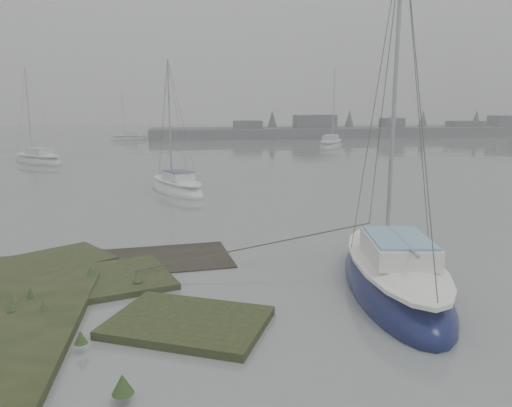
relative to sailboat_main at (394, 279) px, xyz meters
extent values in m
plane|color=slate|center=(-6.14, 29.02, -0.32)|extent=(160.00, 160.00, 0.00)
cube|color=#4C4F51|center=(19.86, 61.02, 0.28)|extent=(60.00, 8.00, 1.60)
cube|color=#424247|center=(3.86, 60.02, 1.08)|extent=(4.00, 3.00, 2.20)
cube|color=#424247|center=(13.86, 60.02, 1.48)|extent=(6.00, 3.00, 3.00)
cube|color=#424247|center=(25.86, 60.02, 1.23)|extent=(3.00, 3.00, 2.50)
cube|color=#424247|center=(37.86, 60.02, 0.98)|extent=(5.00, 3.00, 2.00)
cube|color=#424247|center=(43.86, 60.02, 1.38)|extent=(3.00, 3.00, 2.80)
cone|color=#384238|center=(7.86, 62.02, 1.88)|extent=(2.00, 2.00, 3.50)
cone|color=#384238|center=(19.86, 62.02, 1.88)|extent=(2.00, 2.00, 3.50)
cone|color=#384238|center=(31.86, 62.02, 1.88)|extent=(2.00, 2.00, 3.50)
cone|color=#384238|center=(40.86, 62.02, 1.88)|extent=(2.00, 2.00, 3.50)
ellipsoid|color=#0D123E|center=(0.00, 0.02, -0.19)|extent=(3.58, 7.62, 1.78)
ellipsoid|color=white|center=(0.00, 0.02, 0.52)|extent=(2.95, 6.61, 0.50)
cube|color=white|center=(-0.05, -0.29, 0.96)|extent=(1.96, 2.74, 0.52)
cube|color=#709FB8|center=(-0.05, -0.29, 1.25)|extent=(1.83, 2.51, 0.08)
cylinder|color=#939399|center=(0.16, 0.94, 5.07)|extent=(0.12, 0.12, 8.37)
cylinder|color=#939399|center=(-0.08, -0.50, 1.25)|extent=(0.58, 2.91, 0.09)
ellipsoid|color=white|center=(-6.01, 16.38, -0.22)|extent=(4.09, 5.97, 1.39)
ellipsoid|color=white|center=(-6.01, 16.38, 0.33)|extent=(3.44, 5.15, 0.39)
cube|color=white|center=(-5.90, 16.16, 0.68)|extent=(1.93, 2.29, 0.41)
cube|color=navy|center=(-5.90, 16.16, 0.90)|extent=(1.79, 2.11, 0.07)
cylinder|color=#939399|center=(-6.31, 17.05, 3.88)|extent=(0.09, 0.09, 6.53)
cylinder|color=#939399|center=(-5.84, 16.01, 0.90)|extent=(1.02, 2.11, 0.07)
ellipsoid|color=silver|center=(-17.80, 32.20, -0.22)|extent=(5.82, 5.63, 1.48)
ellipsoid|color=white|center=(-17.80, 32.20, 0.38)|extent=(4.97, 4.80, 0.42)
cube|color=white|center=(-17.61, 32.02, 0.74)|extent=(2.42, 2.38, 0.44)
cube|color=silver|center=(-17.61, 32.02, 0.99)|extent=(2.23, 2.20, 0.07)
cylinder|color=#939399|center=(-18.37, 32.73, 4.17)|extent=(0.10, 0.10, 6.97)
cylinder|color=#939399|center=(-17.48, 31.90, 0.99)|extent=(1.83, 1.72, 0.08)
ellipsoid|color=#B0B4BB|center=(11.18, 42.77, -0.20)|extent=(5.18, 7.09, 1.66)
ellipsoid|color=white|center=(11.18, 42.77, 0.46)|extent=(4.37, 6.10, 0.47)
cube|color=white|center=(11.04, 42.51, 0.87)|extent=(2.39, 2.76, 0.49)
cube|color=#B2B6BD|center=(11.04, 42.51, 1.14)|extent=(2.21, 2.54, 0.08)
cylinder|color=#939399|center=(11.59, 43.55, 4.71)|extent=(0.11, 0.11, 7.81)
cylinder|color=#939399|center=(10.95, 42.34, 1.14)|extent=(1.35, 2.46, 0.09)
ellipsoid|color=#B5B9C0|center=(-12.83, 58.80, -0.23)|extent=(5.12, 1.69, 1.24)
ellipsoid|color=silver|center=(-12.83, 58.80, 0.26)|extent=(4.46, 1.35, 0.35)
cube|color=silver|center=(-12.61, 58.80, 0.57)|extent=(1.76, 1.10, 0.37)
cube|color=#A8AEB4|center=(-12.61, 58.80, 0.78)|extent=(1.61, 1.03, 0.06)
cylinder|color=#939399|center=(-13.49, 58.80, 3.45)|extent=(0.08, 0.08, 5.85)
cylinder|color=#939399|center=(-12.46, 58.80, 0.78)|extent=(2.05, 0.07, 0.07)
camera|label=1|loc=(-5.67, -12.33, 4.76)|focal=35.00mm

